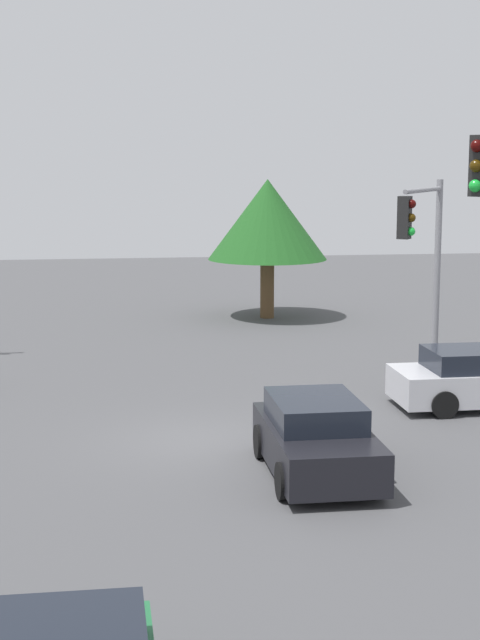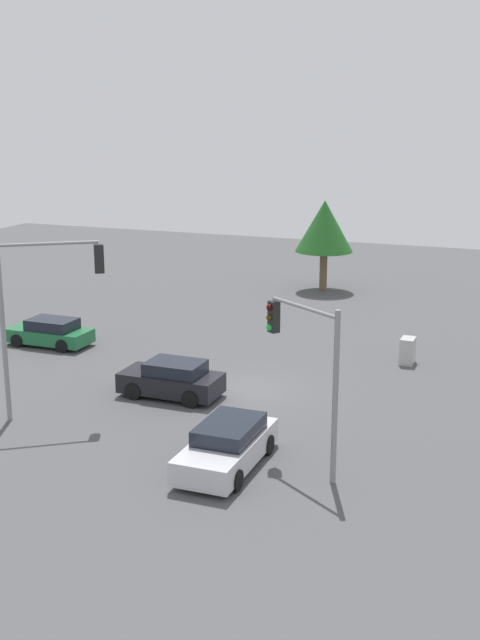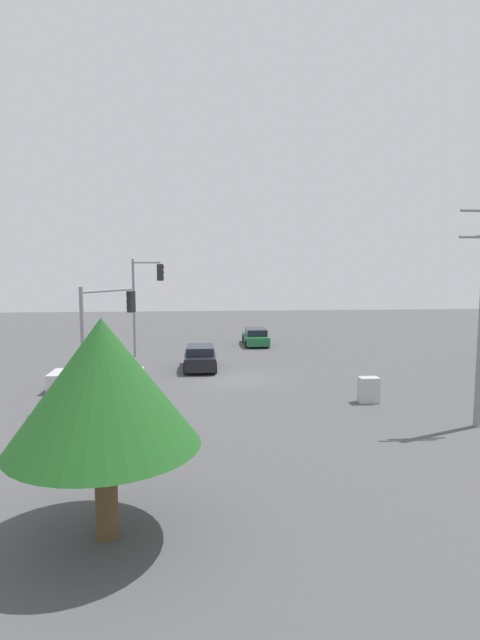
# 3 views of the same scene
# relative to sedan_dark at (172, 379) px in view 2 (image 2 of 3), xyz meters

# --- Properties ---
(ground_plane) EXTENTS (80.00, 80.00, 0.00)m
(ground_plane) POSITION_rel_sedan_dark_xyz_m (-1.89, 2.53, -0.72)
(ground_plane) COLOR #4C4C4F
(sedan_dark) EXTENTS (1.99, 4.06, 1.49)m
(sedan_dark) POSITION_rel_sedan_dark_xyz_m (0.00, 0.00, 0.00)
(sedan_dark) COLOR black
(sedan_dark) RESTS_ON ground_plane
(sedan_green) EXTENTS (1.91, 4.16, 1.35)m
(sedan_green) POSITION_rel_sedan_dark_xyz_m (-4.45, -8.84, -0.07)
(sedan_green) COLOR #1E6638
(sedan_green) RESTS_ON ground_plane
(sedan_silver) EXTENTS (4.65, 2.05, 1.47)m
(sedan_silver) POSITION_rel_sedan_dark_xyz_m (5.29, 4.58, -0.01)
(sedan_silver) COLOR silver
(sedan_silver) RESTS_ON ground_plane
(traffic_signal_main) EXTENTS (2.41, 3.19, 6.82)m
(traffic_signal_main) POSITION_rel_sedan_dark_xyz_m (3.73, -3.39, 3.92)
(traffic_signal_main) COLOR gray
(traffic_signal_main) RESTS_ON ground_plane
(traffic_signal_cross) EXTENTS (2.11, 2.92, 5.51)m
(traffic_signal_cross) POSITION_rel_sedan_dark_xyz_m (4.42, 6.93, 3.05)
(traffic_signal_cross) COLOR gray
(traffic_signal_cross) RESTS_ON ground_plane
(electrical_cabinet) EXTENTS (0.92, 0.61, 1.20)m
(electrical_cabinet) POSITION_rel_sedan_dark_xyz_m (-7.89, 8.05, -0.12)
(electrical_cabinet) COLOR #B2B2AD
(electrical_cabinet) RESTS_ON ground_plane
(tree_corner) EXTENTS (3.68, 3.68, 5.80)m
(tree_corner) POSITION_rel_sedan_dark_xyz_m (-21.61, 0.21, 3.41)
(tree_corner) COLOR brown
(tree_corner) RESTS_ON ground_plane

